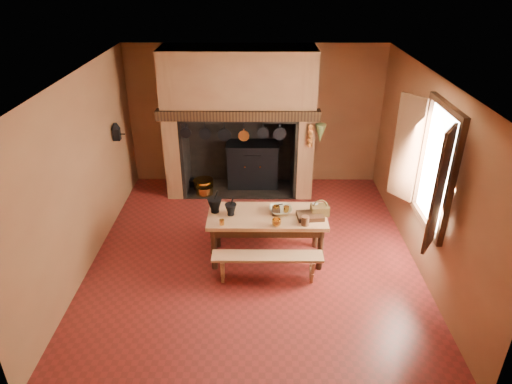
% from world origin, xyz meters
% --- Properties ---
extents(floor, '(5.50, 5.50, 0.00)m').
position_xyz_m(floor, '(0.00, 0.00, 0.00)').
color(floor, maroon).
rests_on(floor, ground).
extents(ceiling, '(5.50, 5.50, 0.00)m').
position_xyz_m(ceiling, '(0.00, 0.00, 2.80)').
color(ceiling, silver).
rests_on(ceiling, back_wall).
extents(back_wall, '(5.00, 0.02, 2.80)m').
position_xyz_m(back_wall, '(0.00, 2.75, 1.40)').
color(back_wall, brown).
rests_on(back_wall, floor).
extents(wall_left, '(0.02, 5.50, 2.80)m').
position_xyz_m(wall_left, '(-2.50, 0.00, 1.40)').
color(wall_left, brown).
rests_on(wall_left, floor).
extents(wall_right, '(0.02, 5.50, 2.80)m').
position_xyz_m(wall_right, '(2.50, 0.00, 1.40)').
color(wall_right, brown).
rests_on(wall_right, floor).
extents(wall_front, '(5.00, 0.02, 2.80)m').
position_xyz_m(wall_front, '(0.00, -2.75, 1.40)').
color(wall_front, brown).
rests_on(wall_front, floor).
extents(chimney_breast, '(2.95, 0.96, 2.80)m').
position_xyz_m(chimney_breast, '(-0.30, 2.31, 1.81)').
color(chimney_breast, brown).
rests_on(chimney_breast, floor).
extents(iron_range, '(1.12, 0.55, 1.60)m').
position_xyz_m(iron_range, '(-0.04, 2.45, 0.48)').
color(iron_range, black).
rests_on(iron_range, floor).
extents(hearth_pans, '(0.51, 0.62, 0.20)m').
position_xyz_m(hearth_pans, '(-1.05, 2.22, 0.09)').
color(hearth_pans, '#CB892E').
rests_on(hearth_pans, floor).
extents(hanging_pans, '(1.92, 0.29, 0.27)m').
position_xyz_m(hanging_pans, '(-0.34, 1.81, 1.36)').
color(hanging_pans, black).
rests_on(hanging_pans, chimney_breast).
extents(onion_string, '(0.12, 0.10, 0.46)m').
position_xyz_m(onion_string, '(1.00, 1.79, 1.33)').
color(onion_string, '#A4561E').
rests_on(onion_string, chimney_breast).
extents(herb_bunch, '(0.20, 0.20, 0.35)m').
position_xyz_m(herb_bunch, '(1.18, 1.79, 1.38)').
color(herb_bunch, '#4A5629').
rests_on(herb_bunch, chimney_breast).
extents(window, '(0.39, 1.75, 1.76)m').
position_xyz_m(window, '(2.35, -0.40, 1.70)').
color(window, white).
rests_on(window, wall_right).
extents(wall_coffee_mill, '(0.23, 0.16, 0.31)m').
position_xyz_m(wall_coffee_mill, '(-2.42, 1.55, 1.52)').
color(wall_coffee_mill, black).
rests_on(wall_coffee_mill, wall_left).
extents(work_table, '(1.78, 0.79, 0.77)m').
position_xyz_m(work_table, '(0.20, -0.07, 0.65)').
color(work_table, tan).
rests_on(work_table, floor).
extents(bench_front, '(1.59, 0.28, 0.45)m').
position_xyz_m(bench_front, '(0.20, -0.65, 0.33)').
color(bench_front, tan).
rests_on(bench_front, floor).
extents(bench_back, '(1.44, 0.25, 0.41)m').
position_xyz_m(bench_back, '(0.20, 0.54, 0.30)').
color(bench_back, tan).
rests_on(bench_back, floor).
extents(mortar_large, '(0.22, 0.22, 0.37)m').
position_xyz_m(mortar_large, '(-0.59, 0.01, 0.89)').
color(mortar_large, black).
rests_on(mortar_large, work_table).
extents(mortar_small, '(0.18, 0.18, 0.30)m').
position_xyz_m(mortar_small, '(-0.34, -0.07, 0.87)').
color(mortar_small, black).
rests_on(mortar_small, work_table).
extents(coffee_grinder, '(0.16, 0.12, 0.18)m').
position_xyz_m(coffee_grinder, '(0.34, -0.05, 0.84)').
color(coffee_grinder, '#341D10').
rests_on(coffee_grinder, work_table).
extents(brass_mug_a, '(0.07, 0.07, 0.08)m').
position_xyz_m(brass_mug_a, '(-0.46, -0.36, 0.81)').
color(brass_mug_a, '#CB892E').
rests_on(brass_mug_a, work_table).
extents(brass_mug_b, '(0.10, 0.10, 0.10)m').
position_xyz_m(brass_mug_b, '(0.49, 0.01, 0.82)').
color(brass_mug_b, '#CB892E').
rests_on(brass_mug_b, work_table).
extents(mixing_bowl, '(0.38, 0.38, 0.08)m').
position_xyz_m(mixing_bowl, '(0.41, -0.00, 0.81)').
color(mixing_bowl, '#B2AF89').
rests_on(mixing_bowl, work_table).
extents(stoneware_crock, '(0.13, 0.13, 0.14)m').
position_xyz_m(stoneware_crock, '(0.74, -0.36, 0.84)').
color(stoneware_crock, brown).
rests_on(stoneware_crock, work_table).
extents(glass_jar, '(0.10, 0.10, 0.15)m').
position_xyz_m(glass_jar, '(0.92, 0.01, 0.85)').
color(glass_jar, beige).
rests_on(glass_jar, work_table).
extents(wicker_basket, '(0.28, 0.22, 0.25)m').
position_xyz_m(wicker_basket, '(0.99, -0.05, 0.85)').
color(wicker_basket, '#4C3516').
rests_on(wicker_basket, work_table).
extents(wooden_tray, '(0.41, 0.31, 0.07)m').
position_xyz_m(wooden_tray, '(0.84, -0.16, 0.80)').
color(wooden_tray, '#341D10').
rests_on(wooden_tray, work_table).
extents(brass_cup, '(0.18, 0.18, 0.11)m').
position_xyz_m(brass_cup, '(0.33, -0.38, 0.82)').
color(brass_cup, '#CB892E').
rests_on(brass_cup, work_table).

